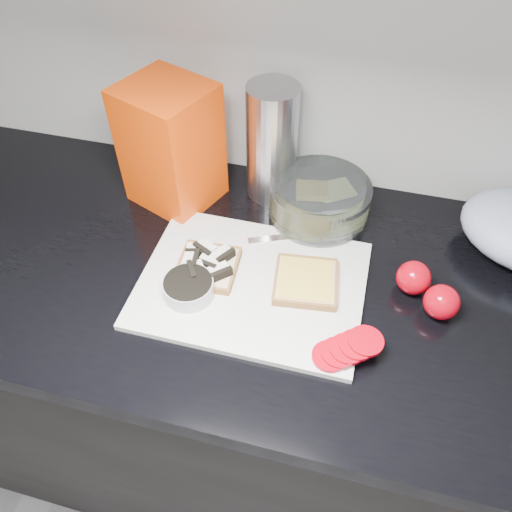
# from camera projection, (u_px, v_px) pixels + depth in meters

# --- Properties ---
(base_cabinet) EXTENTS (3.50, 0.60, 0.86)m
(base_cabinet) POSITION_uv_depth(u_px,v_px,m) (304.00, 400.00, 1.26)
(base_cabinet) COLOR black
(base_cabinet) RESTS_ON ground
(countertop) EXTENTS (3.50, 0.64, 0.04)m
(countertop) POSITION_uv_depth(u_px,v_px,m) (321.00, 290.00, 0.93)
(countertop) COLOR black
(countertop) RESTS_ON base_cabinet
(cutting_board) EXTENTS (0.40, 0.30, 0.01)m
(cutting_board) POSITION_uv_depth(u_px,v_px,m) (252.00, 284.00, 0.90)
(cutting_board) COLOR silver
(cutting_board) RESTS_ON countertop
(bread_left) EXTENTS (0.12, 0.12, 0.03)m
(bread_left) POSITION_uv_depth(u_px,v_px,m) (207.00, 265.00, 0.91)
(bread_left) COLOR beige
(bread_left) RESTS_ON cutting_board
(bread_right) EXTENTS (0.13, 0.13, 0.02)m
(bread_right) POSITION_uv_depth(u_px,v_px,m) (306.00, 282.00, 0.89)
(bread_right) COLOR beige
(bread_right) RESTS_ON cutting_board
(tomato_slices) EXTENTS (0.12, 0.10, 0.02)m
(tomato_slices) POSITION_uv_depth(u_px,v_px,m) (348.00, 349.00, 0.79)
(tomato_slices) COLOR #A50310
(tomato_slices) RESTS_ON cutting_board
(knife) EXTENTS (0.20, 0.10, 0.01)m
(knife) POSITION_uv_depth(u_px,v_px,m) (314.00, 233.00, 0.98)
(knife) COLOR silver
(knife) RESTS_ON cutting_board
(seed_tub) EXTENTS (0.09, 0.09, 0.05)m
(seed_tub) POSITION_uv_depth(u_px,v_px,m) (189.00, 289.00, 0.87)
(seed_tub) COLOR #A9AEAE
(seed_tub) RESTS_ON countertop
(tub_lid) EXTENTS (0.11, 0.11, 0.01)m
(tub_lid) POSITION_uv_depth(u_px,v_px,m) (281.00, 246.00, 0.97)
(tub_lid) COLOR white
(tub_lid) RESTS_ON countertop
(glass_bowl) EXTENTS (0.20, 0.20, 0.08)m
(glass_bowl) POSITION_uv_depth(u_px,v_px,m) (319.00, 202.00, 1.00)
(glass_bowl) COLOR silver
(glass_bowl) RESTS_ON countertop
(bread_bag) EXTENTS (0.20, 0.20, 0.25)m
(bread_bag) POSITION_uv_depth(u_px,v_px,m) (171.00, 146.00, 0.98)
(bread_bag) COLOR #F54904
(bread_bag) RESTS_ON countertop
(steel_canister) EXTENTS (0.10, 0.10, 0.25)m
(steel_canister) POSITION_uv_depth(u_px,v_px,m) (272.00, 143.00, 1.00)
(steel_canister) COLOR #A3A2A7
(steel_canister) RESTS_ON countertop
(whole_tomatoes) EXTENTS (0.11, 0.10, 0.06)m
(whole_tomatoes) POSITION_uv_depth(u_px,v_px,m) (427.00, 290.00, 0.86)
(whole_tomatoes) COLOR #A50310
(whole_tomatoes) RESTS_ON countertop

